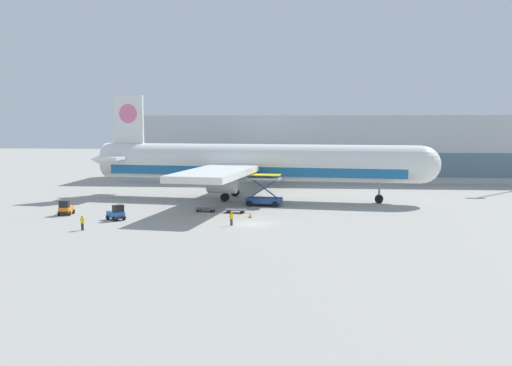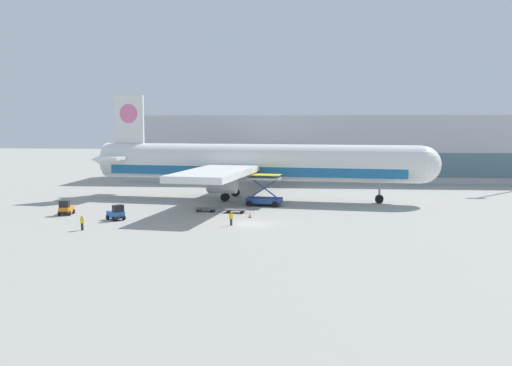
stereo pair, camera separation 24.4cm
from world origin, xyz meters
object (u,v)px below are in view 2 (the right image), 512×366
object	(u,v)px
baggage_tug_foreground	(116,213)
ground_crew_near	(231,217)
scissor_lift_loader	(264,193)
traffic_cone_near	(250,215)
ground_crew_far	(82,221)
baggage_dolly_lead	(206,209)
baggage_dolly_second	(236,210)
airplane_main	(250,164)
baggage_tug_mid	(66,208)

from	to	relation	value
baggage_tug_foreground	ground_crew_near	distance (m)	15.41
scissor_lift_loader	traffic_cone_near	size ratio (longest dim) A/B	7.65
scissor_lift_loader	baggage_tug_foreground	world-z (taller)	scissor_lift_loader
scissor_lift_loader	ground_crew_far	size ratio (longest dim) A/B	3.19
traffic_cone_near	ground_crew_near	bearing A→B (deg)	-105.79
baggage_dolly_lead	baggage_dolly_second	bearing A→B (deg)	-2.60
scissor_lift_loader	baggage_dolly_lead	world-z (taller)	scissor_lift_loader
baggage_dolly_lead	traffic_cone_near	world-z (taller)	traffic_cone_near
airplane_main	baggage_dolly_second	xyz separation A→B (m)	(-0.68, -14.22, -5.45)
baggage_tug_mid	baggage_dolly_second	distance (m)	23.01
scissor_lift_loader	baggage_tug_foreground	xyz separation A→B (m)	(-17.94, -14.56, -0.96)
baggage_dolly_second	ground_crew_far	distance (m)	21.62
airplane_main	traffic_cone_near	bearing A→B (deg)	-76.79
airplane_main	ground_crew_near	xyz separation A→B (m)	(-0.02, -24.08, -4.84)
traffic_cone_near	ground_crew_far	bearing A→B (deg)	-150.35
baggage_tug_mid	ground_crew_far	xyz separation A→B (m)	(6.56, -10.67, 0.15)
baggage_tug_mid	ground_crew_near	size ratio (longest dim) A/B	1.48
ground_crew_far	ground_crew_near	bearing A→B (deg)	36.18
baggage_tug_mid	baggage_dolly_second	bearing A→B (deg)	95.54
scissor_lift_loader	ground_crew_near	world-z (taller)	scissor_lift_loader
baggage_dolly_lead	baggage_dolly_second	size ratio (longest dim) A/B	1.00
baggage_dolly_lead	ground_crew_far	size ratio (longest dim) A/B	2.16
ground_crew_near	traffic_cone_near	bearing A→B (deg)	-152.26
baggage_dolly_second	traffic_cone_near	xyz separation A→B (m)	(2.37, -3.81, -0.03)
baggage_tug_foreground	baggage_dolly_lead	bearing A→B (deg)	79.39
baggage_tug_foreground	baggage_dolly_lead	world-z (taller)	baggage_tug_foreground
baggage_tug_mid	ground_crew_far	distance (m)	12.52
baggage_tug_foreground	baggage_tug_mid	distance (m)	8.91
airplane_main	baggage_dolly_second	distance (m)	15.25
baggage_dolly_second	traffic_cone_near	distance (m)	4.49
baggage_tug_foreground	ground_crew_far	bearing A→B (deg)	-61.22
baggage_tug_mid	baggage_dolly_lead	xyz separation A→B (m)	(18.41, 4.42, -0.49)
baggage_tug_mid	ground_crew_near	world-z (taller)	baggage_tug_mid
baggage_tug_mid	ground_crew_near	distance (m)	24.17
ground_crew_far	traffic_cone_near	distance (m)	21.33
baggage_dolly_second	traffic_cone_near	size ratio (longest dim) A/B	5.18
airplane_main	baggage_dolly_lead	bearing A→B (deg)	-102.43
baggage_tug_mid	scissor_lift_loader	bearing A→B (deg)	109.29
baggage_tug_mid	traffic_cone_near	world-z (taller)	baggage_tug_mid
baggage_tug_mid	baggage_tug_foreground	bearing A→B (deg)	63.24
ground_crew_near	traffic_cone_near	size ratio (longest dim) A/B	2.35
ground_crew_near	scissor_lift_loader	bearing A→B (deg)	-145.58
baggage_tug_foreground	ground_crew_far	world-z (taller)	baggage_tug_foreground
baggage_dolly_second	ground_crew_far	xyz separation A→B (m)	(-16.15, -14.35, 0.63)
baggage_tug_foreground	ground_crew_near	size ratio (longest dim) A/B	1.62
baggage_tug_mid	ground_crew_near	xyz separation A→B (m)	(23.37, -6.18, 0.13)
baggage_dolly_lead	ground_crew_near	size ratio (longest dim) A/B	2.20
airplane_main	baggage_tug_mid	bearing A→B (deg)	-134.72
airplane_main	traffic_cone_near	world-z (taller)	airplane_main
airplane_main	baggage_tug_mid	world-z (taller)	airplane_main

